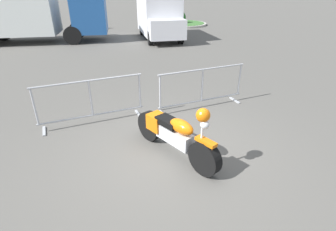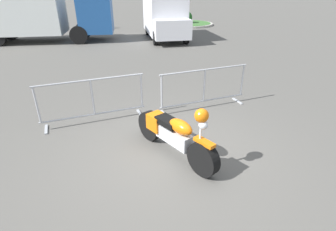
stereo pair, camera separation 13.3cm
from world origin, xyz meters
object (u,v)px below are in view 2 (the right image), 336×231
object	(u,v)px
crowd_barrier_far	(204,88)
parked_car_black	(23,12)
box_truck	(32,11)
pedestrian	(93,16)
delivery_van	(165,17)
motorcycle	(174,134)
crowd_barrier_near	(93,100)

from	to	relation	value
crowd_barrier_far	parked_car_black	bearing A→B (deg)	110.22
box_truck	pedestrian	size ratio (longest dim) A/B	4.70
delivery_van	pedestrian	bearing A→B (deg)	-135.81
crowd_barrier_far	delivery_van	size ratio (longest dim) A/B	0.47
motorcycle	crowd_barrier_far	world-z (taller)	motorcycle
motorcycle	delivery_van	size ratio (longest dim) A/B	0.40
motorcycle	pedestrian	bearing A→B (deg)	159.57
crowd_barrier_near	delivery_van	bearing A→B (deg)	65.48
box_truck	parked_car_black	size ratio (longest dim) A/B	1.74
crowd_barrier_near	crowd_barrier_far	bearing A→B (deg)	0.00
motorcycle	crowd_barrier_far	bearing A→B (deg)	119.27
crowd_barrier_near	crowd_barrier_far	world-z (taller)	same
motorcycle	pedestrian	size ratio (longest dim) A/B	1.20
box_truck	crowd_barrier_near	bearing A→B (deg)	-67.66
box_truck	delivery_van	distance (m)	7.34
delivery_van	crowd_barrier_near	bearing A→B (deg)	-19.41
crowd_barrier_near	delivery_van	world-z (taller)	delivery_van
motorcycle	crowd_barrier_near	bearing A→B (deg)	-165.84
crowd_barrier_near	delivery_van	xyz separation A→B (m)	(4.56, 9.99, 0.68)
box_truck	parked_car_black	xyz separation A→B (m)	(-2.55, 10.85, -0.88)
crowd_barrier_near	motorcycle	bearing A→B (deg)	-52.55
crowd_barrier_near	pedestrian	distance (m)	14.93
crowd_barrier_far	box_truck	world-z (taller)	box_truck
crowd_barrier_near	parked_car_black	world-z (taller)	parked_car_black
crowd_barrier_far	box_truck	xyz separation A→B (m)	(-5.50, 10.99, 1.08)
box_truck	motorcycle	bearing A→B (deg)	-63.74
crowd_barrier_near	box_truck	size ratio (longest dim) A/B	0.31
motorcycle	parked_car_black	size ratio (longest dim) A/B	0.45
pedestrian	delivery_van	bearing A→B (deg)	17.48
motorcycle	crowd_barrier_near	distance (m)	2.30
motorcycle	crowd_barrier_near	size ratio (longest dim) A/B	0.83
crowd_barrier_near	parked_car_black	distance (m)	22.47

